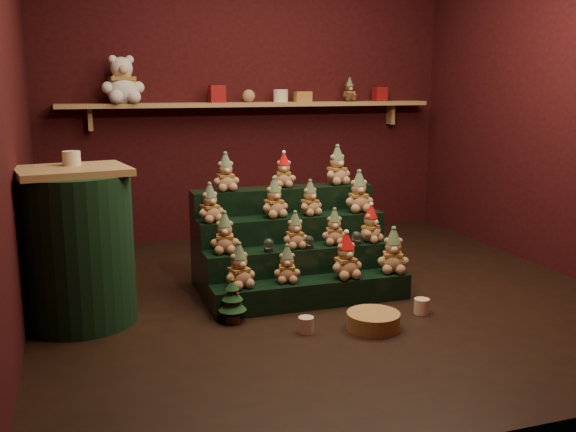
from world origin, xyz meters
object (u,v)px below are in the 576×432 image
object	(u,v)px
mug_right	(422,306)
wicker_basket	(373,321)
brown_bear	(349,90)
mini_christmas_tree	(232,300)
white_bear	(122,73)
snow_globe_c	(356,238)
riser_tier_front	(313,292)
snow_globe_a	(269,245)
side_table	(77,247)
snow_globe_b	(309,242)
mug_left	(306,325)

from	to	relation	value
mug_right	wicker_basket	distance (m)	0.45
brown_bear	mini_christmas_tree	bearing A→B (deg)	-129.26
white_bear	mug_right	bearing A→B (deg)	-61.07
snow_globe_c	white_bear	world-z (taller)	white_bear
riser_tier_front	snow_globe_c	bearing A→B (deg)	22.15
snow_globe_c	mug_right	bearing A→B (deg)	-66.92
snow_globe_a	brown_bear	world-z (taller)	brown_bear
brown_bear	side_table	bearing A→B (deg)	-145.52
mug_right	side_table	bearing A→B (deg)	165.19
white_bear	brown_bear	size ratio (longest dim) A/B	2.37
snow_globe_c	side_table	bearing A→B (deg)	179.46
side_table	brown_bear	xyz separation A→B (m)	(2.66, 1.86, 0.94)
riser_tier_front	brown_bear	bearing A→B (deg)	60.54
snow_globe_b	wicker_basket	size ratio (longest dim) A/B	0.28
snow_globe_b	mug_left	world-z (taller)	snow_globe_b
mini_christmas_tree	wicker_basket	size ratio (longest dim) A/B	0.92
mug_left	white_bear	distance (m)	3.04
side_table	mug_right	bearing A→B (deg)	-24.24
mini_christmas_tree	wicker_basket	xyz separation A→B (m)	(0.80, -0.39, -0.10)
snow_globe_a	brown_bear	bearing A→B (deg)	53.00
snow_globe_b	snow_globe_a	bearing A→B (deg)	180.00
snow_globe_c	mug_left	size ratio (longest dim) A/B	0.98
snow_globe_a	snow_globe_c	world-z (taller)	same
wicker_basket	brown_bear	world-z (taller)	brown_bear
white_bear	snow_globe_a	bearing A→B (deg)	-73.05
riser_tier_front	wicker_basket	world-z (taller)	riser_tier_front
mug_left	mug_right	world-z (taller)	mug_right
snow_globe_a	mug_right	xyz separation A→B (m)	(0.89, -0.55, -0.36)
snow_globe_b	mug_right	distance (m)	0.88
snow_globe_b	white_bear	distance (m)	2.46
snow_globe_a	mug_right	distance (m)	1.10
snow_globe_b	side_table	distance (m)	1.54
snow_globe_a	side_table	xyz separation A→B (m)	(-1.24, 0.02, 0.08)
white_bear	mini_christmas_tree	bearing A→B (deg)	-84.00
side_table	white_bear	xyz separation A→B (m)	(0.46, 1.86, 1.09)
side_table	mug_left	world-z (taller)	side_table
side_table	wicker_basket	distance (m)	1.90
mug_right	mug_left	bearing A→B (deg)	-175.71
snow_globe_c	riser_tier_front	bearing A→B (deg)	-157.85
wicker_basket	brown_bear	xyz separation A→B (m)	(0.95, 2.56, 1.38)
snow_globe_c	mini_christmas_tree	xyz separation A→B (m)	(-0.99, -0.30, -0.26)
snow_globe_c	white_bear	size ratio (longest dim) A/B	0.18
mini_christmas_tree	brown_bear	bearing A→B (deg)	51.20
mug_left	snow_globe_b	bearing A→B (deg)	68.25
snow_globe_a	snow_globe_c	xyz separation A→B (m)	(0.66, 0.00, 0.00)
wicker_basket	white_bear	world-z (taller)	white_bear
snow_globe_b	wicker_basket	xyz separation A→B (m)	(0.17, -0.69, -0.35)
mug_right	brown_bear	size ratio (longest dim) A/B	0.46
snow_globe_c	white_bear	bearing A→B (deg)	127.51
snow_globe_b	mini_christmas_tree	size ratio (longest dim) A/B	0.30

